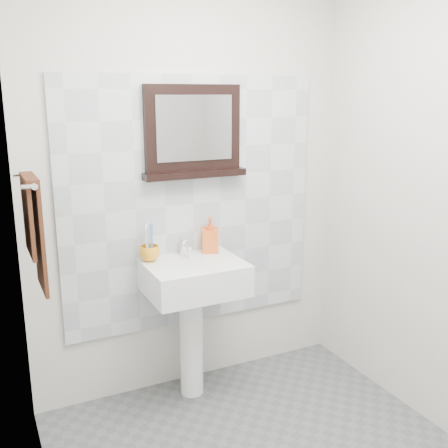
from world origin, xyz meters
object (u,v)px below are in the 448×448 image
(framed_mirror, at_px, (193,134))
(hand_towel, at_px, (34,225))
(pedestal_sink, at_px, (193,292))
(toothbrush_cup, at_px, (150,253))
(soap_dispenser, at_px, (210,235))

(framed_mirror, xyz_separation_m, hand_towel, (-0.94, -0.31, -0.37))
(pedestal_sink, xyz_separation_m, toothbrush_cup, (-0.22, 0.12, 0.23))
(soap_dispenser, xyz_separation_m, framed_mirror, (-0.08, 0.06, 0.60))
(pedestal_sink, height_order, framed_mirror, framed_mirror)
(toothbrush_cup, bearing_deg, soap_dispenser, 1.27)
(framed_mirror, height_order, hand_towel, framed_mirror)
(toothbrush_cup, xyz_separation_m, soap_dispenser, (0.39, 0.01, 0.06))
(framed_mirror, distance_m, hand_towel, 1.05)
(soap_dispenser, bearing_deg, hand_towel, -143.42)
(toothbrush_cup, relative_size, hand_towel, 0.21)
(soap_dispenser, height_order, framed_mirror, framed_mirror)
(pedestal_sink, bearing_deg, framed_mirror, 64.30)
(soap_dispenser, bearing_deg, toothbrush_cup, -156.24)
(pedestal_sink, relative_size, toothbrush_cup, 8.43)
(pedestal_sink, height_order, hand_towel, hand_towel)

